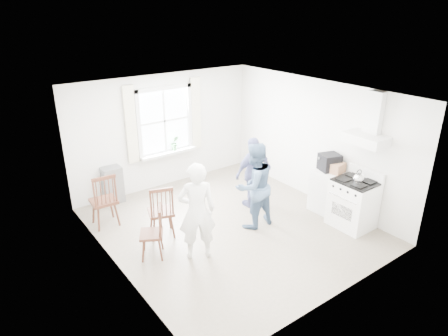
{
  "coord_description": "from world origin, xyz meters",
  "views": [
    {
      "loc": [
        -4.07,
        -5.34,
        4.0
      ],
      "look_at": [
        -0.0,
        0.2,
        1.16
      ],
      "focal_mm": 32.0,
      "sensor_mm": 36.0,
      "label": 1
    }
  ],
  "objects_px": {
    "windsor_chair_a": "(105,196)",
    "person_mid": "(254,186)",
    "windsor_chair_c": "(157,226)",
    "low_cabinet": "(327,191)",
    "person_right": "(254,172)",
    "gas_stove": "(353,203)",
    "stereo_stack": "(330,162)",
    "windsor_chair_b": "(162,207)",
    "person_left": "(197,212)"
  },
  "relations": [
    {
      "from": "stereo_stack",
      "to": "windsor_chair_b",
      "type": "bearing_deg",
      "value": 162.38
    },
    {
      "from": "windsor_chair_a",
      "to": "windsor_chair_c",
      "type": "xyz_separation_m",
      "value": [
        0.35,
        -1.43,
        -0.1
      ]
    },
    {
      "from": "stereo_stack",
      "to": "person_mid",
      "type": "xyz_separation_m",
      "value": [
        -1.62,
        0.41,
        -0.23
      ]
    },
    {
      "from": "low_cabinet",
      "to": "windsor_chair_b",
      "type": "relative_size",
      "value": 0.86
    },
    {
      "from": "low_cabinet",
      "to": "person_mid",
      "type": "distance_m",
      "value": 1.69
    },
    {
      "from": "gas_stove",
      "to": "windsor_chair_c",
      "type": "height_order",
      "value": "gas_stove"
    },
    {
      "from": "low_cabinet",
      "to": "windsor_chair_b",
      "type": "bearing_deg",
      "value": 161.81
    },
    {
      "from": "windsor_chair_c",
      "to": "person_mid",
      "type": "distance_m",
      "value": 1.98
    },
    {
      "from": "windsor_chair_a",
      "to": "windsor_chair_c",
      "type": "relative_size",
      "value": 1.18
    },
    {
      "from": "windsor_chair_c",
      "to": "person_left",
      "type": "bearing_deg",
      "value": -37.78
    },
    {
      "from": "stereo_stack",
      "to": "person_right",
      "type": "relative_size",
      "value": 0.3
    },
    {
      "from": "person_left",
      "to": "person_mid",
      "type": "relative_size",
      "value": 1.02
    },
    {
      "from": "low_cabinet",
      "to": "windsor_chair_c",
      "type": "xyz_separation_m",
      "value": [
        -3.54,
        0.62,
        0.12
      ]
    },
    {
      "from": "gas_stove",
      "to": "stereo_stack",
      "type": "xyz_separation_m",
      "value": [
        0.1,
        0.73,
        0.58
      ]
    },
    {
      "from": "stereo_stack",
      "to": "person_mid",
      "type": "distance_m",
      "value": 1.69
    },
    {
      "from": "windsor_chair_c",
      "to": "person_left",
      "type": "distance_m",
      "value": 0.73
    },
    {
      "from": "windsor_chair_a",
      "to": "person_left",
      "type": "height_order",
      "value": "person_left"
    },
    {
      "from": "person_left",
      "to": "person_mid",
      "type": "bearing_deg",
      "value": -147.05
    },
    {
      "from": "windsor_chair_a",
      "to": "person_right",
      "type": "bearing_deg",
      "value": -18.72
    },
    {
      "from": "person_left",
      "to": "person_right",
      "type": "distance_m",
      "value": 2.15
    },
    {
      "from": "windsor_chair_c",
      "to": "person_right",
      "type": "relative_size",
      "value": 0.62
    },
    {
      "from": "stereo_stack",
      "to": "person_mid",
      "type": "bearing_deg",
      "value": 165.84
    },
    {
      "from": "windsor_chair_a",
      "to": "person_mid",
      "type": "distance_m",
      "value": 2.81
    },
    {
      "from": "stereo_stack",
      "to": "person_mid",
      "type": "relative_size",
      "value": 0.27
    },
    {
      "from": "gas_stove",
      "to": "person_mid",
      "type": "relative_size",
      "value": 0.67
    },
    {
      "from": "low_cabinet",
      "to": "person_right",
      "type": "xyz_separation_m",
      "value": [
        -1.05,
        1.08,
        0.31
      ]
    },
    {
      "from": "windsor_chair_a",
      "to": "windsor_chair_c",
      "type": "height_order",
      "value": "windsor_chair_a"
    },
    {
      "from": "windsor_chair_c",
      "to": "person_right",
      "type": "distance_m",
      "value": 2.54
    },
    {
      "from": "gas_stove",
      "to": "windsor_chair_b",
      "type": "height_order",
      "value": "gas_stove"
    },
    {
      "from": "windsor_chair_c",
      "to": "person_right",
      "type": "bearing_deg",
      "value": 10.57
    },
    {
      "from": "person_mid",
      "to": "person_right",
      "type": "bearing_deg",
      "value": -130.05
    },
    {
      "from": "gas_stove",
      "to": "person_right",
      "type": "height_order",
      "value": "person_right"
    },
    {
      "from": "low_cabinet",
      "to": "windsor_chair_a",
      "type": "bearing_deg",
      "value": 152.29
    },
    {
      "from": "stereo_stack",
      "to": "windsor_chair_a",
      "type": "height_order",
      "value": "stereo_stack"
    },
    {
      "from": "gas_stove",
      "to": "person_left",
      "type": "height_order",
      "value": "person_left"
    },
    {
      "from": "person_left",
      "to": "windsor_chair_a",
      "type": "bearing_deg",
      "value": -40.82
    },
    {
      "from": "low_cabinet",
      "to": "person_right",
      "type": "relative_size",
      "value": 0.59
    },
    {
      "from": "stereo_stack",
      "to": "windsor_chair_a",
      "type": "relative_size",
      "value": 0.42
    },
    {
      "from": "low_cabinet",
      "to": "person_left",
      "type": "relative_size",
      "value": 0.53
    },
    {
      "from": "windsor_chair_a",
      "to": "windsor_chair_c",
      "type": "distance_m",
      "value": 1.47
    },
    {
      "from": "stereo_stack",
      "to": "person_right",
      "type": "xyz_separation_m",
      "value": [
        -1.08,
        1.05,
        -0.31
      ]
    },
    {
      "from": "windsor_chair_c",
      "to": "gas_stove",
      "type": "bearing_deg",
      "value": -20.74
    },
    {
      "from": "windsor_chair_b",
      "to": "person_right",
      "type": "relative_size",
      "value": 0.69
    },
    {
      "from": "gas_stove",
      "to": "person_right",
      "type": "xyz_separation_m",
      "value": [
        -0.98,
        1.78,
        0.27
      ]
    },
    {
      "from": "gas_stove",
      "to": "windsor_chair_b",
      "type": "xyz_separation_m",
      "value": [
        -3.15,
        1.76,
        0.15
      ]
    },
    {
      "from": "windsor_chair_b",
      "to": "person_mid",
      "type": "bearing_deg",
      "value": -20.94
    },
    {
      "from": "windsor_chair_b",
      "to": "windsor_chair_c",
      "type": "height_order",
      "value": "windsor_chair_b"
    },
    {
      "from": "person_mid",
      "to": "windsor_chair_a",
      "type": "bearing_deg",
      "value": -35.11
    },
    {
      "from": "low_cabinet",
      "to": "person_mid",
      "type": "relative_size",
      "value": 0.54
    },
    {
      "from": "stereo_stack",
      "to": "windsor_chair_b",
      "type": "relative_size",
      "value": 0.44
    }
  ]
}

